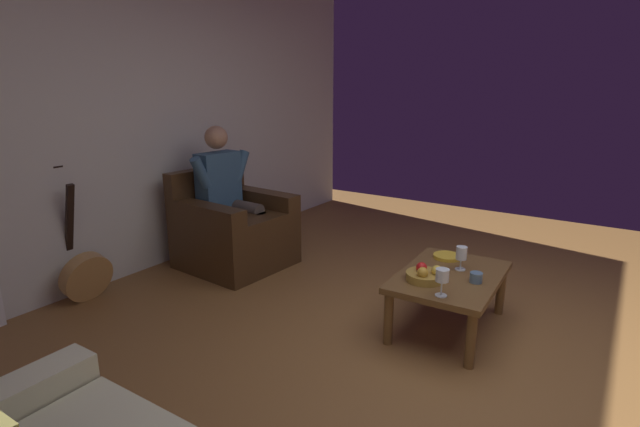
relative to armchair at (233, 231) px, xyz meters
The scene contains 11 objects.
ground_plane 2.48m from the armchair, 81.26° to the left, with size 7.20×7.20×0.00m, color brown.
wall_back 1.28m from the armchair, 58.22° to the right, with size 5.97×0.06×2.77m, color silver.
armchair is the anchor object (origin of this frame).
person_seated 0.36m from the armchair, 93.98° to the right, with size 0.66×0.55×1.24m.
coffee_table 2.02m from the armchair, 87.50° to the left, with size 0.92×0.64×0.39m.
guitar 1.24m from the armchair, 18.99° to the right, with size 0.38×0.34×1.03m.
wine_glass_near 2.14m from the armchair, 77.86° to the left, with size 0.08×0.08×0.17m.
wine_glass_far 2.06m from the armchair, 90.62° to the left, with size 0.07×0.07×0.16m.
fruit_bowl 1.94m from the armchair, 81.74° to the left, with size 0.24×0.24×0.11m.
decorative_dish 1.91m from the armchair, 95.73° to the left, with size 0.19×0.19×0.02m, color gold.
candle_jar 2.20m from the armchair, 86.50° to the left, with size 0.08×0.08×0.06m, color slate.
Camera 1 is at (2.64, 0.49, 1.59)m, focal length 27.00 mm.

